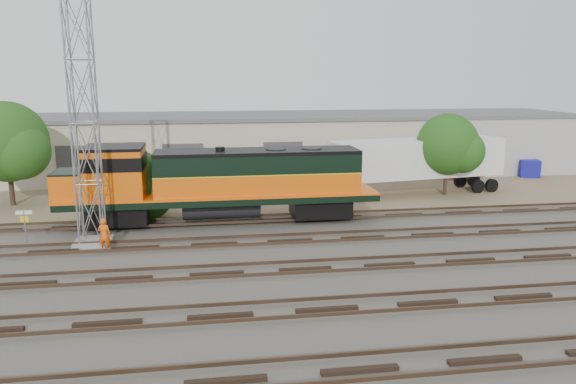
{
  "coord_description": "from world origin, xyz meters",
  "views": [
    {
      "loc": [
        -4.46,
        -26.84,
        8.75
      ],
      "look_at": [
        0.28,
        4.0,
        2.2
      ],
      "focal_mm": 35.0,
      "sensor_mm": 36.0,
      "label": 1
    }
  ],
  "objects": [
    {
      "name": "tree_west",
      "position": [
        -17.08,
        12.63,
        4.22
      ],
      "size": [
        5.66,
        5.39,
        7.06
      ],
      "color": "#382619",
      "rests_on": "ground"
    },
    {
      "name": "dumpster_blue",
      "position": [
        23.57,
        17.52,
        0.75
      ],
      "size": [
        2.0,
        1.93,
        1.5
      ],
      "primitive_type": "cube",
      "rotation": [
        0.0,
        0.0,
        -0.33
      ],
      "color": "navy",
      "rests_on": "ground"
    },
    {
      "name": "dumpster_red",
      "position": [
        16.94,
        17.58,
        0.7
      ],
      "size": [
        1.76,
        1.69,
        1.4
      ],
      "primitive_type": "cube",
      "rotation": [
        0.0,
        0.0,
        0.22
      ],
      "color": "maroon",
      "rests_on": "ground"
    },
    {
      "name": "tracks",
      "position": [
        0.0,
        -3.0,
        0.08
      ],
      "size": [
        80.0,
        20.4,
        0.28
      ],
      "color": "black",
      "rests_on": "ground"
    },
    {
      "name": "semi_trailer",
      "position": [
        11.51,
        12.29,
        2.57
      ],
      "size": [
        13.53,
        4.6,
        4.09
      ],
      "rotation": [
        0.0,
        0.0,
        0.15
      ],
      "color": "white",
      "rests_on": "ground"
    },
    {
      "name": "sign_post",
      "position": [
        -13.61,
        2.77,
        1.37
      ],
      "size": [
        0.8,
        0.06,
        1.96
      ],
      "color": "gray",
      "rests_on": "ground"
    },
    {
      "name": "signal_tower",
      "position": [
        -10.31,
        2.79,
        6.12
      ],
      "size": [
        1.85,
        1.85,
        12.56
      ],
      "rotation": [
        0.0,
        0.0,
        -0.03
      ],
      "color": "gray",
      "rests_on": "ground"
    },
    {
      "name": "ground",
      "position": [
        0.0,
        0.0,
        0.0
      ],
      "size": [
        140.0,
        140.0,
        0.0
      ],
      "primitive_type": "plane",
      "color": "#47423A",
      "rests_on": "ground"
    },
    {
      "name": "worker",
      "position": [
        -9.47,
        1.35,
        0.86
      ],
      "size": [
        0.68,
        0.5,
        1.72
      ],
      "primitive_type": "imported",
      "rotation": [
        0.0,
        0.0,
        3.0
      ],
      "color": "#F8590D",
      "rests_on": "ground"
    },
    {
      "name": "warehouse",
      "position": [
        0.04,
        22.98,
        2.65
      ],
      "size": [
        58.4,
        10.4,
        5.3
      ],
      "color": "beige",
      "rests_on": "ground"
    },
    {
      "name": "tree_mid",
      "position": [
        -8.55,
        8.21,
        1.89
      ],
      "size": [
        4.77,
        4.54,
        4.54
      ],
      "color": "#382619",
      "rests_on": "ground"
    },
    {
      "name": "dirt_strip",
      "position": [
        0.0,
        15.0,
        0.01
      ],
      "size": [
        80.0,
        16.0,
        0.02
      ],
      "primitive_type": "cube",
      "color": "#726047",
      "rests_on": "ground"
    },
    {
      "name": "locomotive",
      "position": [
        -3.77,
        6.0,
        2.56
      ],
      "size": [
        18.7,
        3.28,
        4.5
      ],
      "color": "black",
      "rests_on": "tracks"
    },
    {
      "name": "tree_east",
      "position": [
        13.37,
        11.3,
        3.67
      ],
      "size": [
        4.68,
        4.46,
        6.02
      ],
      "color": "#382619",
      "rests_on": "ground"
    }
  ]
}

